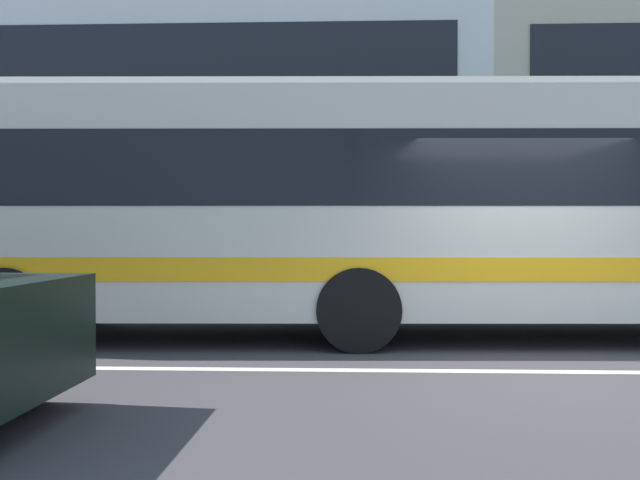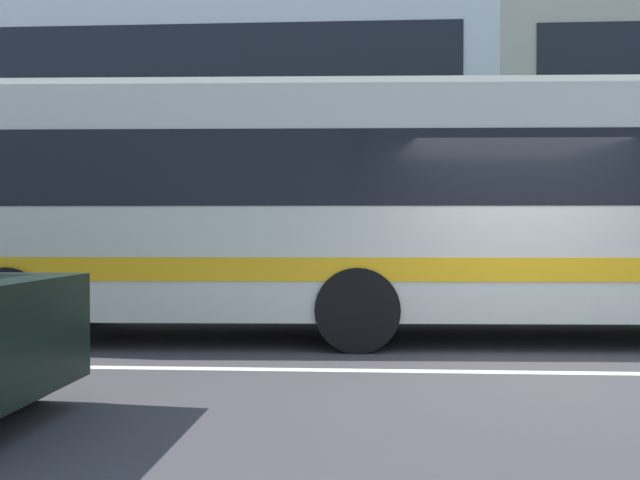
% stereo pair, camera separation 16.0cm
% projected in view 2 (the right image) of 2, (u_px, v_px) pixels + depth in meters
% --- Properties ---
extents(ground_plane, '(160.00, 160.00, 0.00)m').
position_uv_depth(ground_plane, '(549.00, 373.00, 6.62)').
color(ground_plane, '#3C383C').
extents(lane_centre_line, '(60.00, 0.16, 0.01)m').
position_uv_depth(lane_centre_line, '(549.00, 373.00, 6.62)').
color(lane_centre_line, silver).
rests_on(lane_centre_line, ground_plane).
extents(hedge_row_far, '(18.44, 1.10, 0.75)m').
position_uv_depth(hedge_row_far, '(588.00, 287.00, 12.20)').
color(hedge_row_far, '#154A25').
rests_on(hedge_row_far, ground_plane).
extents(apartment_block_left, '(21.13, 9.80, 9.30)m').
position_uv_depth(apartment_block_left, '(126.00, 128.00, 20.73)').
color(apartment_block_left, silver).
rests_on(apartment_block_left, ground_plane).
extents(transit_bus, '(11.81, 2.94, 3.26)m').
position_uv_depth(transit_bus, '(409.00, 203.00, 8.88)').
color(transit_bus, beige).
rests_on(transit_bus, ground_plane).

